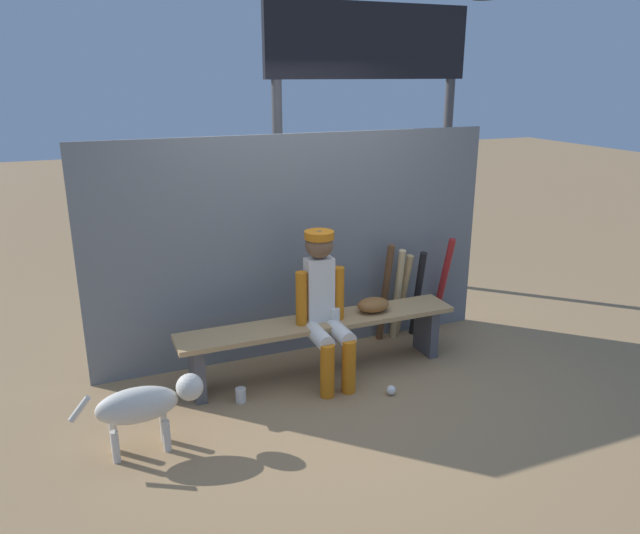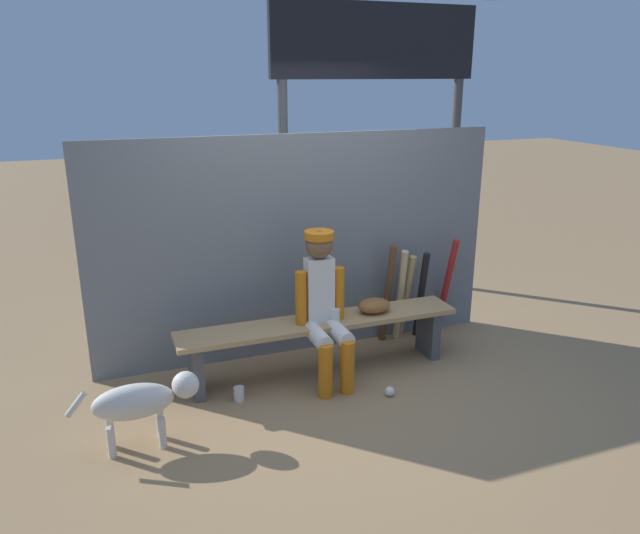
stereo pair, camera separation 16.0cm
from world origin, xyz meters
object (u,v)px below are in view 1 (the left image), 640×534
at_px(dugout_bench, 320,332).
at_px(cup_on_ground, 241,395).
at_px(baseball_glove, 373,305).
at_px(dog, 146,404).
at_px(cup_on_bench, 335,315).
at_px(scoreboard, 375,79).
at_px(bat_wood_dark, 385,293).
at_px(bat_wood_tan, 403,295).
at_px(bat_aluminum_black, 418,294).
at_px(bat_wood_natural, 397,295).
at_px(bat_aluminum_red, 442,284).
at_px(baseball, 391,390).
at_px(player_seated, 325,303).

xyz_separation_m(dugout_bench, cup_on_ground, (-0.73, -0.21, -0.31)).
bearing_deg(baseball_glove, dog, -163.44).
bearing_deg(cup_on_ground, baseball_glove, 9.80).
relative_size(cup_on_bench, scoreboard, 0.03).
height_order(bat_wood_dark, dog, bat_wood_dark).
xyz_separation_m(bat_wood_tan, bat_aluminum_black, (0.12, -0.06, 0.01)).
distance_m(dugout_bench, bat_wood_natural, 0.97).
height_order(bat_aluminum_black, bat_aluminum_red, bat_aluminum_red).
height_order(dugout_bench, bat_aluminum_red, bat_aluminum_red).
relative_size(baseball_glove, dog, 0.33).
bearing_deg(bat_aluminum_red, dog, -161.69).
bearing_deg(cup_on_bench, baseball, -60.91).
relative_size(bat_wood_natural, dog, 1.06).
distance_m(baseball_glove, bat_aluminum_red, 1.00).
distance_m(bat_wood_dark, cup_on_ground, 1.67).
xyz_separation_m(player_seated, dog, (-1.44, -0.46, -0.32)).
relative_size(bat_wood_tan, scoreboard, 0.25).
distance_m(bat_aluminum_black, cup_on_ground, 1.96).
distance_m(dugout_bench, bat_aluminum_black, 1.17).
height_order(bat_wood_tan, dog, bat_wood_tan).
distance_m(bat_aluminum_black, bat_aluminum_red, 0.30).
xyz_separation_m(dugout_bench, dog, (-1.45, -0.57, -0.03)).
height_order(baseball, scoreboard, scoreboard).
relative_size(baseball_glove, bat_wood_natural, 0.31).
bearing_deg(dugout_bench, player_seated, -93.50).
bearing_deg(bat_aluminum_black, baseball, -130.33).
relative_size(bat_aluminum_red, dog, 1.12).
relative_size(bat_aluminum_red, cup_on_bench, 8.56).
bearing_deg(bat_wood_tan, bat_aluminum_red, -2.43).
height_order(baseball_glove, scoreboard, scoreboard).
bearing_deg(cup_on_bench, bat_wood_dark, 31.68).
xyz_separation_m(baseball, cup_on_ground, (-1.10, 0.34, 0.02)).
bearing_deg(bat_aluminum_red, dugout_bench, -165.21).
bearing_deg(bat_aluminum_black, cup_on_ground, -163.65).
bearing_deg(dugout_bench, bat_aluminum_red, 14.79).
distance_m(bat_aluminum_red, cup_on_ground, 2.26).
distance_m(player_seated, bat_aluminum_black, 1.23).
height_order(player_seated, cup_on_bench, player_seated).
distance_m(player_seated, dog, 1.55).
bearing_deg(player_seated, bat_wood_dark, 30.35).
height_order(bat_wood_natural, dog, bat_wood_natural).
bearing_deg(bat_wood_dark, baseball, -114.74).
bearing_deg(dog, cup_on_ground, 26.97).
bearing_deg(baseball, dugout_bench, 123.96).
height_order(player_seated, scoreboard, scoreboard).
bearing_deg(baseball, bat_wood_dark, 65.26).
distance_m(cup_on_ground, scoreboard, 3.46).
relative_size(baseball, dog, 0.09).
height_order(bat_aluminum_red, scoreboard, scoreboard).
distance_m(bat_aluminum_black, scoreboard, 2.24).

